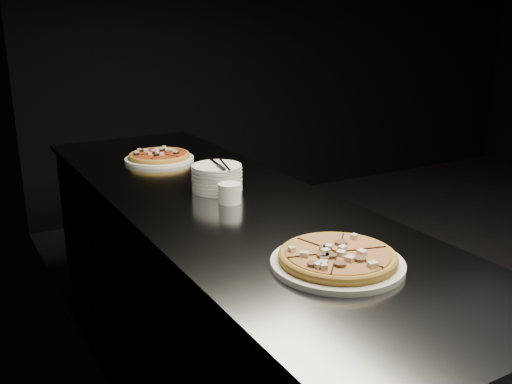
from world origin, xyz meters
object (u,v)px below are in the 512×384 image
counter (224,310)px  pizza_tomato (159,157)px  plate_stack (217,178)px  cutlery (220,165)px  ramekin (230,193)px  pizza_mushroom (338,259)px

counter → pizza_tomato: size_ratio=7.84×
plate_stack → cutlery: (0.01, -0.01, 0.05)m
pizza_tomato → ramekin: size_ratio=3.89×
cutlery → ramekin: (-0.04, -0.15, -0.06)m
plate_stack → cutlery: 0.05m
pizza_mushroom → cutlery: 0.77m
pizza_tomato → plate_stack: bearing=-87.5°
counter → ramekin: bearing=-94.7°
ramekin → plate_stack: bearing=79.6°
pizza_mushroom → pizza_tomato: size_ratio=1.23×
counter → pizza_mushroom: pizza_mushroom is taller
pizza_mushroom → plate_stack: plate_stack is taller
ramekin → counter: bearing=85.3°
ramekin → cutlery: bearing=75.8°
counter → pizza_mushroom: (-0.01, -0.69, 0.48)m
counter → cutlery: 0.57m
counter → ramekin: (-0.01, -0.07, 0.50)m
ramekin → pizza_mushroom: bearing=-90.1°
pizza_tomato → pizza_mushroom: bearing=-90.3°
pizza_mushroom → plate_stack: size_ratio=2.04×
pizza_mushroom → counter: bearing=89.4°
pizza_tomato → ramekin: 0.71m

